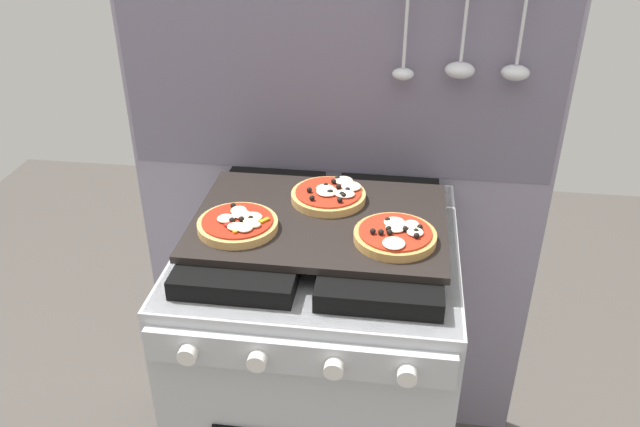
# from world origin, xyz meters

# --- Properties ---
(kitchen_backsplash) EXTENTS (1.10, 0.09, 1.55)m
(kitchen_backsplash) POSITION_xyz_m (0.00, 0.33, 0.79)
(kitchen_backsplash) COLOR gray
(kitchen_backsplash) RESTS_ON ground_plane
(stove) EXTENTS (0.60, 0.64, 0.90)m
(stove) POSITION_xyz_m (-0.00, -0.00, 0.45)
(stove) COLOR #B7BABF
(stove) RESTS_ON ground_plane
(baking_tray) EXTENTS (0.54, 0.38, 0.02)m
(baking_tray) POSITION_xyz_m (0.00, 0.00, 0.91)
(baking_tray) COLOR black
(baking_tray) RESTS_ON stove
(pizza_left) EXTENTS (0.17, 0.17, 0.03)m
(pizza_left) POSITION_xyz_m (-0.16, -0.07, 0.93)
(pizza_left) COLOR tan
(pizza_left) RESTS_ON baking_tray
(pizza_right) EXTENTS (0.17, 0.17, 0.03)m
(pizza_right) POSITION_xyz_m (0.16, -0.07, 0.93)
(pizza_right) COLOR tan
(pizza_right) RESTS_ON baking_tray
(pizza_center) EXTENTS (0.17, 0.17, 0.03)m
(pizza_center) POSITION_xyz_m (0.01, 0.08, 0.93)
(pizza_center) COLOR tan
(pizza_center) RESTS_ON baking_tray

